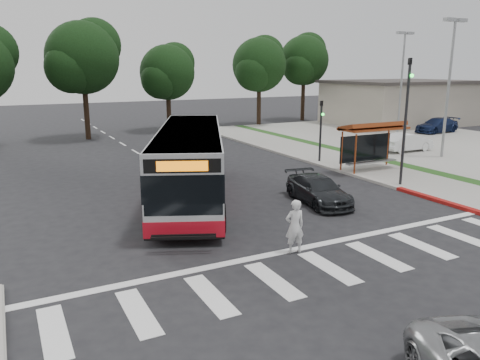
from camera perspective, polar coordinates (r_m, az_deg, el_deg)
ground at (r=18.90m, az=1.47°, el=-5.07°), size 140.00×140.00×0.00m
sidewalk_east at (r=31.33m, az=12.25°, el=2.25°), size 4.00×40.00×0.12m
curb_east at (r=30.12m, az=9.29°, el=1.96°), size 0.30×40.00×0.15m
curb_east_red at (r=23.08m, az=24.08°, el=-2.62°), size 0.32×6.00×0.15m
parking_lot at (r=41.16m, az=23.57°, el=4.06°), size 18.00×36.00×0.10m
commercial_building at (r=54.09m, az=18.77°, el=8.78°), size 14.00×10.00×4.40m
building_roof_cap at (r=53.97m, az=18.96°, el=11.27°), size 14.60×10.60×0.30m
crosswalk_ladder at (r=15.00m, az=10.77°, el=-10.41°), size 18.00×2.60×0.01m
bus_shelter at (r=28.68m, az=15.82°, el=5.67°), size 4.20×1.60×2.86m
traffic_signal_ne_tall at (r=25.13m, az=19.61°, el=7.85°), size 0.18×0.37×6.50m
traffic_signal_ne_short at (r=30.48m, az=9.83°, el=6.66°), size 0.18×0.37×4.00m
lot_light_front at (r=34.32m, az=24.26°, el=12.18°), size 1.90×0.35×9.01m
lot_light_mid at (r=45.47m, az=19.19°, el=12.67°), size 1.90×0.35×9.01m
tree_ne_a at (r=50.25m, az=2.40°, el=13.95°), size 6.16×5.74×9.30m
tree_ne_b at (r=55.67m, az=7.85°, el=14.35°), size 6.16×5.74×10.02m
tree_north_a at (r=42.33m, az=-18.58°, el=14.08°), size 6.60×6.15×10.17m
tree_north_b at (r=46.17m, az=-8.78°, el=12.94°), size 5.72×5.33×8.43m
transit_bus at (r=21.97m, az=-6.06°, el=1.94°), size 7.55×12.77×3.28m
pedestrian at (r=15.64m, az=6.68°, el=-5.64°), size 0.72×0.53×1.83m
dark_sedan at (r=21.57m, az=9.52°, el=-1.18°), size 2.31×4.46×1.24m
parked_car_1 at (r=36.13m, az=19.70°, el=4.37°), size 4.02×1.43×1.32m
parked_car_3 at (r=47.71m, az=22.88°, el=6.17°), size 4.82×2.30×1.36m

